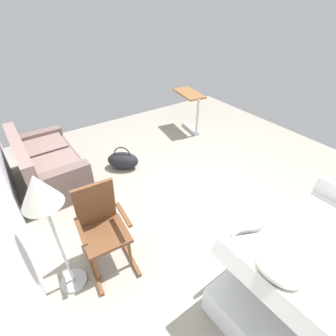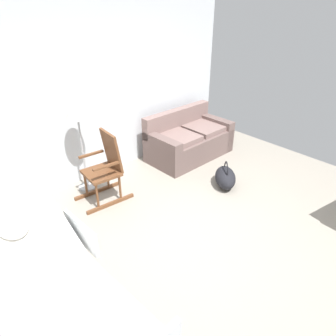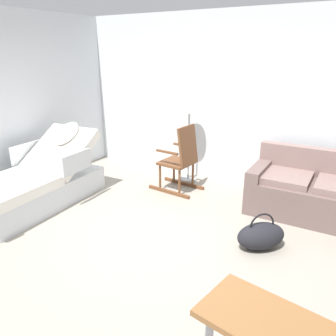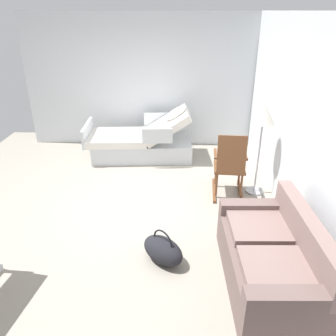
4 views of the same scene
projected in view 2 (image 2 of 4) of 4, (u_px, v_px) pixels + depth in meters
ground_plane at (200, 239)px, 3.94m from camera, size 6.50×6.50×0.00m
back_wall at (93, 95)px, 4.83m from camera, size 5.40×0.10×2.70m
hospital_bed at (55, 304)px, 2.75m from camera, size 1.09×2.11×1.10m
couch at (189, 141)px, 5.85m from camera, size 1.62×0.89×0.85m
rocking_chair at (105, 168)px, 4.52m from camera, size 0.79×0.53×1.05m
floor_lamp at (77, 115)px, 4.40m from camera, size 0.34×0.34×1.48m
duffel_bag at (225, 177)px, 4.98m from camera, size 0.61×0.63×0.43m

